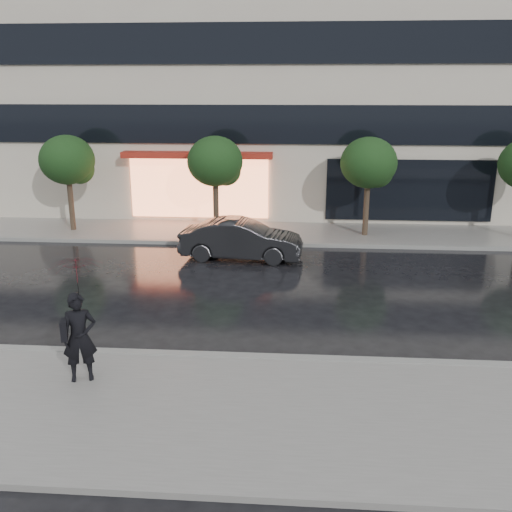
{
  "coord_description": "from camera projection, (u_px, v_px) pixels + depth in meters",
  "views": [
    {
      "loc": [
        0.27,
        -12.41,
        5.86
      ],
      "look_at": [
        -0.82,
        2.44,
        1.4
      ],
      "focal_mm": 40.0,
      "sensor_mm": 36.0,
      "label": 1
    }
  ],
  "objects": [
    {
      "name": "tree_mid_west",
      "position": [
        217.0,
        163.0,
        22.51
      ],
      "size": [
        2.2,
        2.2,
        3.99
      ],
      "color": "#33261C",
      "rests_on": "ground"
    },
    {
      "name": "ground",
      "position": [
        283.0,
        342.0,
        13.56
      ],
      "size": [
        120.0,
        120.0,
        0.0
      ],
      "primitive_type": "plane",
      "color": "black",
      "rests_on": "ground"
    },
    {
      "name": "office_building",
      "position": [
        296.0,
        19.0,
        28.14
      ],
      "size": [
        30.0,
        12.76,
        18.0
      ],
      "color": "beige",
      "rests_on": "ground"
    },
    {
      "name": "curb_far",
      "position": [
        289.0,
        244.0,
        21.66
      ],
      "size": [
        60.0,
        0.25,
        0.14
      ],
      "primitive_type": "cube",
      "color": "gray",
      "rests_on": "ground"
    },
    {
      "name": "curb_near",
      "position": [
        282.0,
        359.0,
        12.58
      ],
      "size": [
        60.0,
        0.25,
        0.14
      ],
      "primitive_type": "cube",
      "color": "gray",
      "rests_on": "ground"
    },
    {
      "name": "tree_far_west",
      "position": [
        69.0,
        162.0,
        22.93
      ],
      "size": [
        2.2,
        2.2,
        3.99
      ],
      "color": "#33261C",
      "rests_on": "ground"
    },
    {
      "name": "sidewalk_far",
      "position": [
        290.0,
        233.0,
        23.33
      ],
      "size": [
        60.0,
        3.5,
        0.12
      ],
      "primitive_type": "cube",
      "color": "slate",
      "rests_on": "ground"
    },
    {
      "name": "sidewalk_near",
      "position": [
        278.0,
        416.0,
        10.44
      ],
      "size": [
        60.0,
        4.5,
        0.12
      ],
      "primitive_type": "cube",
      "color": "slate",
      "rests_on": "ground"
    },
    {
      "name": "parked_car",
      "position": [
        241.0,
        240.0,
        19.91
      ],
      "size": [
        4.35,
        1.8,
        1.4
      ],
      "primitive_type": "imported",
      "rotation": [
        0.0,
        0.0,
        1.49
      ],
      "color": "black",
      "rests_on": "ground"
    },
    {
      "name": "pedestrian_with_umbrella",
      "position": [
        78.0,
        302.0,
        11.16
      ],
      "size": [
        1.27,
        1.28,
        2.58
      ],
      "rotation": [
        0.0,
        0.0,
        0.33
      ],
      "color": "black",
      "rests_on": "sidewalk_near"
    },
    {
      "name": "tree_mid_east",
      "position": [
        370.0,
        165.0,
        22.09
      ],
      "size": [
        2.2,
        2.2,
        3.99
      ],
      "color": "#33261C",
      "rests_on": "ground"
    }
  ]
}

